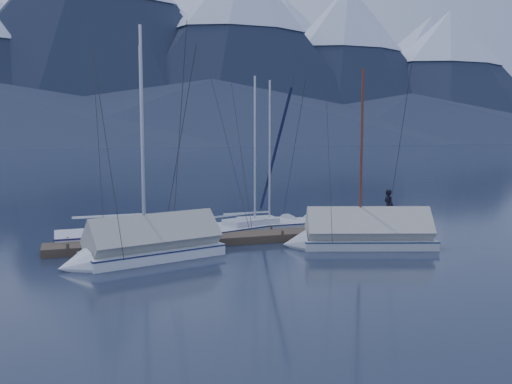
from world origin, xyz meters
TOP-DOWN VIEW (x-y plane):
  - ground at (0.00, 0.00)m, footprint 1000.00×1000.00m
  - mountain_range at (4.12, 370.45)m, footprint 877.00×584.00m
  - dock at (0.00, 2.00)m, footprint 18.00×1.50m
  - mooring_posts at (-0.50, 2.00)m, footprint 15.12×1.52m
  - sailboat_open_left at (-4.17, 3.76)m, footprint 7.95×3.40m
  - sailboat_open_mid at (1.11, 4.37)m, footprint 6.49×3.81m
  - sailboat_open_right at (1.94, 4.38)m, footprint 6.19×2.64m
  - sailboat_covered_near at (3.61, -0.64)m, footprint 6.65×3.80m
  - sailboat_covered_far at (-5.35, -0.21)m, footprint 6.54×3.53m
  - person at (7.14, 2.45)m, footprint 0.48×0.67m

SIDE VIEW (x-z plane):
  - ground at x=0.00m, z-range 0.00..0.00m
  - dock at x=0.00m, z-range -0.16..0.38m
  - sailboat_open_right at x=1.94m, z-range -3.91..4.20m
  - sailboat_open_mid at x=1.11m, z-range -4.00..4.29m
  - sailboat_open_left at x=-4.17m, z-range -5.04..5.41m
  - mooring_posts at x=-0.50m, z-range 0.17..0.52m
  - sailboat_covered_near at x=3.61m, z-range -3.73..4.55m
  - sailboat_covered_far at x=-5.35m, z-range -3.97..4.83m
  - person at x=7.14m, z-range 0.34..2.03m
  - mountain_range at x=4.12m, z-range -16.60..133.90m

